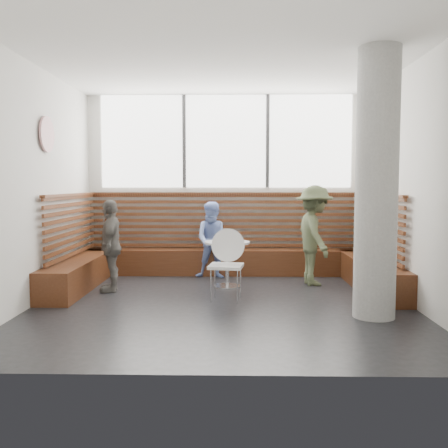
{
  "coord_description": "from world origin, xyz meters",
  "views": [
    {
      "loc": [
        0.17,
        -6.57,
        1.6
      ],
      "look_at": [
        0.0,
        1.0,
        1.0
      ],
      "focal_mm": 40.0,
      "sensor_mm": 36.0,
      "label": 1
    }
  ],
  "objects_px": {
    "cafe_table": "(227,254)",
    "adult_man": "(314,235)",
    "cafe_chair": "(226,258)",
    "child_left": "(111,245)",
    "concrete_column": "(377,185)",
    "child_back": "(214,240)"
  },
  "relations": [
    {
      "from": "concrete_column",
      "to": "child_left",
      "type": "relative_size",
      "value": 2.33
    },
    {
      "from": "cafe_table",
      "to": "cafe_chair",
      "type": "relative_size",
      "value": 0.73
    },
    {
      "from": "concrete_column",
      "to": "cafe_chair",
      "type": "relative_size",
      "value": 3.26
    },
    {
      "from": "adult_man",
      "to": "cafe_table",
      "type": "bearing_deg",
      "value": 91.68
    },
    {
      "from": "concrete_column",
      "to": "adult_man",
      "type": "relative_size",
      "value": 2.01
    },
    {
      "from": "concrete_column",
      "to": "cafe_chair",
      "type": "xyz_separation_m",
      "value": [
        -1.81,
        0.88,
        -1.02
      ]
    },
    {
      "from": "concrete_column",
      "to": "adult_man",
      "type": "height_order",
      "value": "concrete_column"
    },
    {
      "from": "cafe_table",
      "to": "adult_man",
      "type": "relative_size",
      "value": 0.45
    },
    {
      "from": "cafe_chair",
      "to": "child_left",
      "type": "height_order",
      "value": "child_left"
    },
    {
      "from": "cafe_table",
      "to": "adult_man",
      "type": "height_order",
      "value": "adult_man"
    },
    {
      "from": "cafe_table",
      "to": "child_left",
      "type": "bearing_deg",
      "value": -169.59
    },
    {
      "from": "cafe_chair",
      "to": "concrete_column",
      "type": "bearing_deg",
      "value": -18.3
    },
    {
      "from": "child_left",
      "to": "concrete_column",
      "type": "bearing_deg",
      "value": 60.1
    },
    {
      "from": "child_back",
      "to": "child_left",
      "type": "relative_size",
      "value": 0.95
    },
    {
      "from": "adult_man",
      "to": "child_back",
      "type": "xyz_separation_m",
      "value": [
        -1.63,
        0.53,
        -0.14
      ]
    },
    {
      "from": "cafe_table",
      "to": "concrete_column",
      "type": "bearing_deg",
      "value": -43.91
    },
    {
      "from": "adult_man",
      "to": "concrete_column",
      "type": "bearing_deg",
      "value": -175.6
    },
    {
      "from": "concrete_column",
      "to": "cafe_chair",
      "type": "height_order",
      "value": "concrete_column"
    },
    {
      "from": "cafe_table",
      "to": "child_left",
      "type": "relative_size",
      "value": 0.52
    },
    {
      "from": "cafe_table",
      "to": "child_left",
      "type": "xyz_separation_m",
      "value": [
        -1.74,
        -0.32,
        0.18
      ]
    },
    {
      "from": "adult_man",
      "to": "child_left",
      "type": "relative_size",
      "value": 1.16
    },
    {
      "from": "child_back",
      "to": "concrete_column",
      "type": "bearing_deg",
      "value": -46.73
    }
  ]
}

